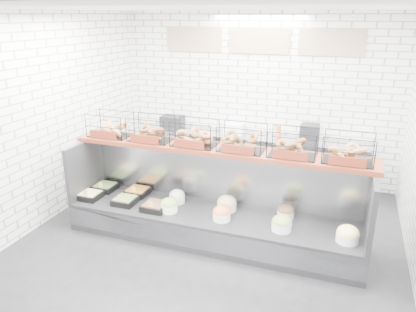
% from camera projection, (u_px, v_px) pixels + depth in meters
% --- Properties ---
extents(ground, '(5.50, 5.50, 0.00)m').
position_uv_depth(ground, '(204.00, 249.00, 5.35)').
color(ground, black).
rests_on(ground, ground).
extents(room_shell, '(5.02, 5.51, 3.01)m').
position_uv_depth(room_shell, '(220.00, 87.00, 5.20)').
color(room_shell, white).
rests_on(room_shell, ground).
extents(display_case, '(4.00, 0.90, 1.20)m').
position_uv_depth(display_case, '(212.00, 216.00, 5.55)').
color(display_case, black).
rests_on(display_case, ground).
extents(bagel_shelf, '(4.10, 0.50, 0.40)m').
position_uv_depth(bagel_shelf, '(218.00, 139.00, 5.35)').
color(bagel_shelf, '#521D11').
rests_on(bagel_shelf, display_case).
extents(prep_counter, '(4.00, 0.60, 1.20)m').
position_uv_depth(prep_counter, '(250.00, 158.00, 7.36)').
color(prep_counter, '#93969B').
rests_on(prep_counter, ground).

